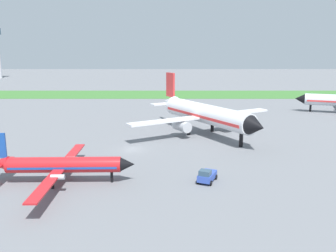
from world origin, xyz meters
The scene contains 5 objects.
ground_plane centered at (0.00, 0.00, 0.00)m, with size 600.00×600.00×0.00m, color slate.
grass_taxiway_strip centered at (0.00, 83.84, 0.04)m, with size 360.00×28.00×0.08m, color #3D7533.
airplane_midfield_jet centered at (14.30, 11.94, 4.53)m, with size 31.90×31.89×12.59m.
airplane_foreground_turboprop centered at (-8.05, -16.65, 2.58)m, with size 20.12×23.53×7.05m.
pushback_tug_near_gate centered at (11.86, -16.41, 0.91)m, with size 3.17×4.02×1.95m.
Camera 1 is at (6.51, -61.76, 17.64)m, focal length 37.19 mm.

